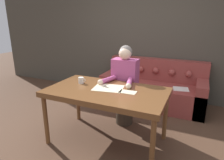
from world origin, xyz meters
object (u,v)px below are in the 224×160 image
object	(u,v)px
person	(125,86)
scissors	(107,87)
mug	(81,80)
dining_table	(107,95)
couch	(153,89)

from	to	relation	value
person	scissors	world-z (taller)	person
mug	dining_table	bearing A→B (deg)	-12.53
person	mug	distance (m)	0.71
person	mug	xyz separation A→B (m)	(-0.49, -0.48, 0.17)
dining_table	scissors	distance (m)	0.11
couch	person	bearing A→B (deg)	-103.78
scissors	mug	bearing A→B (deg)	177.30
scissors	dining_table	bearing A→B (deg)	-69.99
dining_table	mug	distance (m)	0.48
scissors	mug	size ratio (longest dim) A/B	2.19
dining_table	couch	xyz separation A→B (m)	(0.29, 1.59, -0.39)
couch	person	xyz separation A→B (m)	(-0.25, -1.01, 0.34)
dining_table	couch	distance (m)	1.66
dining_table	person	world-z (taller)	person
dining_table	scissors	bearing A→B (deg)	110.01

